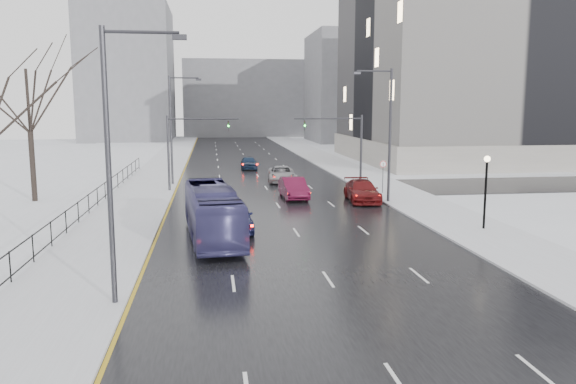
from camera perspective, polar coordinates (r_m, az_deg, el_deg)
name	(u,v)px	position (r m, az deg, el deg)	size (l,w,h in m)	color
road	(256,174)	(61.03, -3.25, 1.88)	(16.00, 150.00, 0.04)	black
cross_road	(267,190)	(49.18, -2.13, 0.24)	(130.00, 10.00, 0.04)	black
sidewalk_left	(158,175)	(61.11, -13.11, 1.74)	(5.00, 150.00, 0.16)	silver
sidewalk_right	(350,171)	(62.73, 6.36, 2.09)	(5.00, 150.00, 0.16)	silver
park_strip	(64,176)	(62.71, -21.79, 1.49)	(14.00, 150.00, 0.12)	white
tree_park_e	(35,202)	(46.96, -24.29, -0.97)	(9.45, 9.45, 13.50)	black
iron_fence	(56,228)	(32.14, -22.48, -3.38)	(0.06, 70.00, 1.30)	black
streetlight_r_mid	(387,129)	(42.47, 10.03, 6.35)	(2.95, 0.25, 10.00)	#2D2D33
streetlight_l_near	(115,154)	(20.76, -17.19, 3.74)	(2.95, 0.25, 10.00)	#2D2D33
streetlight_l_far	(173,124)	(52.55, -11.56, 6.74)	(2.95, 0.25, 10.00)	#2D2D33
lamppost_r_mid	(486,182)	(34.53, 19.48, 1.01)	(0.36, 0.36, 4.28)	black
mast_signal_right	(349,142)	(50.00, 6.26, 5.04)	(6.10, 0.33, 6.50)	#2D2D33
mast_signal_left	(181,144)	(48.58, -10.82, 4.83)	(6.10, 0.33, 6.50)	#2D2D33
no_uturn_sign	(383,167)	(46.82, 9.64, 2.50)	(0.60, 0.06, 2.70)	#2D2D33
civic_building	(507,77)	(82.71, 21.37, 10.87)	(41.00, 31.00, 24.80)	gray
bldg_far_right	(369,88)	(120.03, 8.20, 10.42)	(24.00, 20.00, 22.00)	slate
bldg_far_left	(128,74)	(126.76, -15.91, 11.44)	(18.00, 22.00, 28.00)	slate
bldg_far_center	(246,99)	(140.69, -4.27, 9.41)	(30.00, 18.00, 18.00)	slate
bus	(212,212)	(31.11, -7.70, -2.07)	(2.44, 10.45, 2.91)	navy
sedan_center_near	(235,216)	(33.06, -5.43, -2.46)	(2.00, 4.98, 1.70)	#181C4A
sedan_right_near	(294,188)	(44.33, 0.56, 0.42)	(1.76, 5.05, 1.66)	#530E29
sedan_right_cross	(282,174)	(53.98, -0.65, 1.83)	(2.51, 5.45, 1.52)	#939397
sedan_right_far	(362,191)	(43.35, 7.53, 0.11)	(2.25, 5.53, 1.60)	#5C0F11
sedan_center_far	(249,163)	(65.29, -4.00, 3.00)	(1.76, 4.37, 1.49)	#162742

